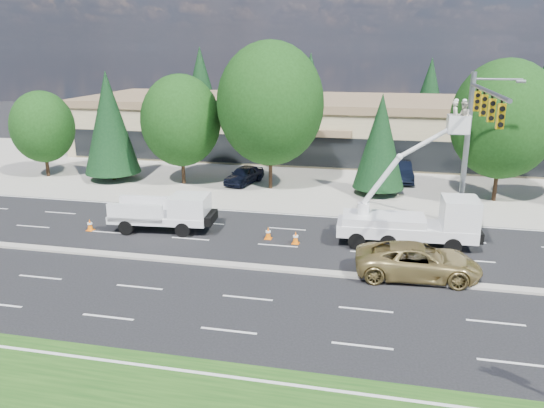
% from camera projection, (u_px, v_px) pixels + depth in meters
% --- Properties ---
extents(ground, '(140.00, 140.00, 0.00)m').
position_uv_depth(ground, '(264.00, 269.00, 25.67)').
color(ground, black).
rests_on(ground, ground).
extents(concrete_apron, '(140.00, 22.00, 0.01)m').
position_uv_depth(concrete_apron, '(318.00, 175.00, 44.41)').
color(concrete_apron, '#9A988C').
rests_on(concrete_apron, ground).
extents(road_median, '(120.00, 0.55, 0.12)m').
position_uv_depth(road_median, '(264.00, 268.00, 25.65)').
color(road_median, '#9A988C').
rests_on(road_median, ground).
extents(strip_mall, '(50.40, 15.40, 5.50)m').
position_uv_depth(strip_mall, '(332.00, 125.00, 52.95)').
color(strip_mall, tan).
rests_on(strip_mall, ground).
extents(tree_front_a, '(5.06, 5.06, 7.02)m').
position_uv_depth(tree_front_a, '(42.00, 127.00, 43.04)').
color(tree_front_a, '#332114').
rests_on(tree_front_a, ground).
extents(tree_front_b, '(4.38, 4.38, 8.64)m').
position_uv_depth(tree_front_b, '(109.00, 122.00, 41.67)').
color(tree_front_b, '#332114').
rests_on(tree_front_b, ground).
extents(tree_front_c, '(6.09, 6.09, 8.46)m').
position_uv_depth(tree_front_c, '(181.00, 121.00, 40.36)').
color(tree_front_c, '#332114').
rests_on(tree_front_c, ground).
extents(tree_front_d, '(7.84, 7.84, 10.87)m').
position_uv_depth(tree_front_d, '(270.00, 104.00, 38.53)').
color(tree_front_d, '#332114').
rests_on(tree_front_d, ground).
extents(tree_front_e, '(3.69, 3.69, 7.28)m').
position_uv_depth(tree_front_e, '(380.00, 141.00, 37.60)').
color(tree_front_e, '#332114').
rests_on(tree_front_e, ground).
extents(tree_front_f, '(6.98, 6.98, 9.69)m').
position_uv_depth(tree_front_f, '(503.00, 119.00, 35.47)').
color(tree_front_f, '#332114').
rests_on(tree_front_f, ground).
extents(tree_back_a, '(5.31, 5.31, 10.47)m').
position_uv_depth(tree_back_a, '(201.00, 86.00, 67.10)').
color(tree_back_a, '#332114').
rests_on(tree_back_a, ground).
extents(tree_back_b, '(4.96, 4.96, 9.78)m').
position_uv_depth(tree_back_b, '(310.00, 91.00, 64.35)').
color(tree_back_b, '#332114').
rests_on(tree_back_b, ground).
extents(tree_back_c, '(4.69, 4.69, 9.25)m').
position_uv_depth(tree_back_c, '(429.00, 95.00, 61.58)').
color(tree_back_c, '#332114').
rests_on(tree_back_c, ground).
extents(tree_back_d, '(4.49, 4.49, 8.86)m').
position_uv_depth(tree_back_d, '(541.00, 99.00, 59.19)').
color(tree_back_d, '#332114').
rests_on(tree_back_d, ground).
extents(signal_mast, '(2.76, 10.16, 9.00)m').
position_uv_depth(signal_mast, '(475.00, 130.00, 28.51)').
color(signal_mast, gray).
rests_on(signal_mast, ground).
extents(utility_pickup, '(5.87, 2.65, 2.19)m').
position_uv_depth(utility_pickup, '(167.00, 216.00, 30.77)').
color(utility_pickup, white).
rests_on(utility_pickup, ground).
extents(bucket_truck, '(7.34, 2.61, 7.87)m').
position_uv_depth(bucket_truck, '(419.00, 216.00, 28.17)').
color(bucket_truck, white).
rests_on(bucket_truck, ground).
extents(traffic_cone_a, '(0.40, 0.40, 0.70)m').
position_uv_depth(traffic_cone_a, '(90.00, 225.00, 30.98)').
color(traffic_cone_a, orange).
rests_on(traffic_cone_a, ground).
extents(traffic_cone_b, '(0.40, 0.40, 0.70)m').
position_uv_depth(traffic_cone_b, '(268.00, 233.00, 29.62)').
color(traffic_cone_b, orange).
rests_on(traffic_cone_b, ground).
extents(traffic_cone_c, '(0.40, 0.40, 0.70)m').
position_uv_depth(traffic_cone_c, '(296.00, 238.00, 28.89)').
color(traffic_cone_c, orange).
rests_on(traffic_cone_c, ground).
extents(traffic_cone_d, '(0.40, 0.40, 0.70)m').
position_uv_depth(traffic_cone_d, '(400.00, 247.00, 27.48)').
color(traffic_cone_d, orange).
rests_on(traffic_cone_d, ground).
extents(minivan, '(5.88, 2.99, 1.59)m').
position_uv_depth(minivan, '(418.00, 261.00, 24.55)').
color(minivan, '#A28B4E').
rests_on(minivan, ground).
extents(parked_car_west, '(2.75, 4.43, 1.41)m').
position_uv_depth(parked_car_west, '(244.00, 175.00, 41.55)').
color(parked_car_west, black).
rests_on(parked_car_west, ground).
extents(parked_car_east, '(2.18, 4.99, 1.59)m').
position_uv_depth(parked_car_east, '(400.00, 171.00, 42.36)').
color(parked_car_east, black).
rests_on(parked_car_east, ground).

